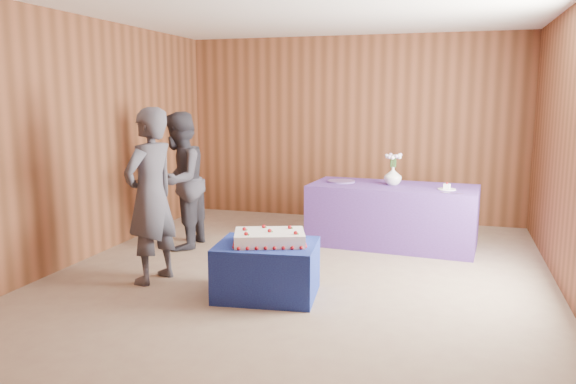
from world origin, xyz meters
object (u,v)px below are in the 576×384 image
at_px(vase, 393,176).
at_px(guest_right, 179,181).
at_px(cake_table, 267,270).
at_px(guest_left, 151,196).
at_px(sheet_cake, 270,238).
at_px(serving_table, 392,215).

xyz_separation_m(vase, guest_right, (-2.44, -0.89, -0.04)).
xyz_separation_m(cake_table, guest_left, (-1.22, 0.08, 0.61)).
bearing_deg(sheet_cake, guest_left, 156.70).
distance_m(guest_left, guest_right, 1.26).
relative_size(cake_table, vase, 4.07).
distance_m(vase, guest_left, 2.99).
distance_m(cake_table, vase, 2.45).
bearing_deg(guest_left, sheet_cake, 99.28).
distance_m(sheet_cake, guest_right, 2.07).
bearing_deg(vase, guest_left, -135.25).
distance_m(sheet_cake, vase, 2.38).
bearing_deg(cake_table, vase, 61.32).
xyz_separation_m(vase, guest_left, (-2.12, -2.11, 0.00)).
height_order(cake_table, vase, vase).
bearing_deg(vase, serving_table, -68.90).
xyz_separation_m(cake_table, vase, (0.90, 2.19, 0.61)).
bearing_deg(guest_right, vase, 104.81).
bearing_deg(sheet_cake, guest_right, 121.06).
bearing_deg(serving_table, sheet_cake, -107.49).
distance_m(sheet_cake, guest_left, 1.29).
xyz_separation_m(serving_table, guest_left, (-2.14, -2.07, 0.49)).
distance_m(serving_table, guest_right, 2.64).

